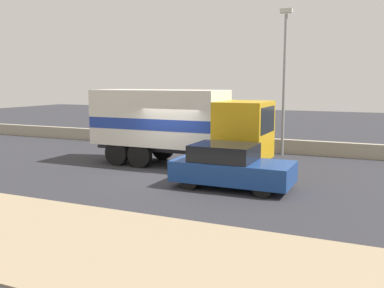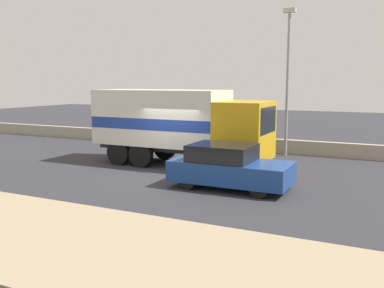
{
  "view_description": "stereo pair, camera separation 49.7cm",
  "coord_description": "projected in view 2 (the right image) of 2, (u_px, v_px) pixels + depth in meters",
  "views": [
    {
      "loc": [
        7.68,
        -14.31,
        3.57
      ],
      "look_at": [
        1.02,
        0.55,
        1.19
      ],
      "focal_mm": 40.0,
      "sensor_mm": 36.0,
      "label": 1
    },
    {
      "loc": [
        8.13,
        -14.1,
        3.57
      ],
      "look_at": [
        1.02,
        0.55,
        1.19
      ],
      "focal_mm": 40.0,
      "sensor_mm": 36.0,
      "label": 2
    }
  ],
  "objects": [
    {
      "name": "dirt_shoulder_foreground",
      "position": [
        20.0,
        229.0,
        10.39
      ],
      "size": [
        60.0,
        4.54,
        0.04
      ],
      "color": "#9E896B",
      "rests_on": "ground_plane"
    },
    {
      "name": "stone_wall_backdrop",
      "position": [
        227.0,
        143.0,
        22.76
      ],
      "size": [
        60.0,
        0.35,
        0.7
      ],
      "color": "#A39984",
      "rests_on": "ground_plane"
    },
    {
      "name": "car_hatchback",
      "position": [
        229.0,
        167.0,
        14.42
      ],
      "size": [
        4.0,
        1.89,
        1.48
      ],
      "color": "navy",
      "rests_on": "ground_plane"
    },
    {
      "name": "ground_plane",
      "position": [
        162.0,
        175.0,
        16.58
      ],
      "size": [
        80.0,
        80.0,
        0.0
      ],
      "primitive_type": "plane",
      "color": "#2D2D33"
    },
    {
      "name": "street_lamp",
      "position": [
        288.0,
        72.0,
        20.3
      ],
      "size": [
        0.56,
        0.28,
        6.97
      ],
      "color": "gray",
      "rests_on": "ground_plane"
    },
    {
      "name": "box_truck",
      "position": [
        178.0,
        123.0,
        18.16
      ],
      "size": [
        7.58,
        2.45,
        3.23
      ],
      "color": "gold",
      "rests_on": "ground_plane"
    }
  ]
}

